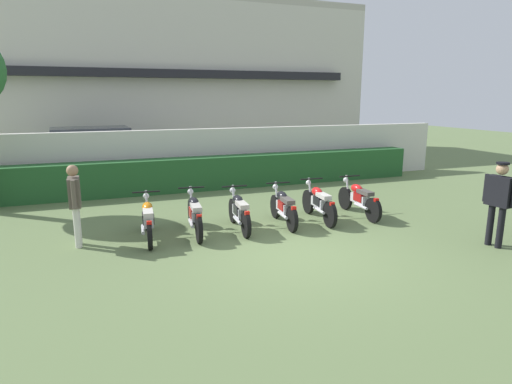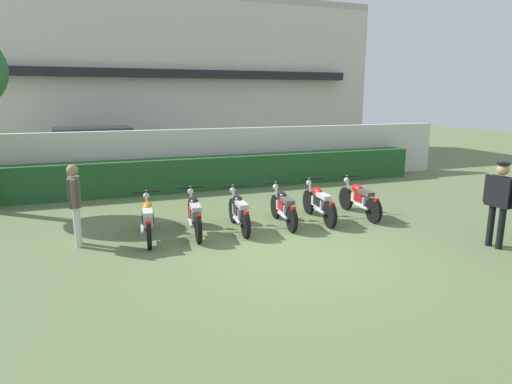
{
  "view_description": "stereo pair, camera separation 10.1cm",
  "coord_description": "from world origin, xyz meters",
  "px_view_note": "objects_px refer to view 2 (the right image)",
  "views": [
    {
      "loc": [
        -3.54,
        -7.26,
        3.0
      ],
      "look_at": [
        0.0,
        2.19,
        0.77
      ],
      "focal_mm": 30.29,
      "sensor_mm": 36.0,
      "label": 1
    },
    {
      "loc": [
        -3.44,
        -7.3,
        3.0
      ],
      "look_at": [
        0.0,
        2.19,
        0.77
      ],
      "focal_mm": 30.29,
      "sensor_mm": 36.0,
      "label": 2
    }
  ],
  "objects_px": {
    "motorcycle_in_row_2": "(239,211)",
    "motorcycle_in_row_3": "(283,207)",
    "motorcycle_in_row_4": "(319,202)",
    "motorcycle_in_row_5": "(359,199)",
    "parked_car": "(98,153)",
    "motorcycle_in_row_0": "(148,219)",
    "inspector_person": "(75,198)",
    "officer_0": "(499,198)",
    "motorcycle_in_row_1": "(194,214)"
  },
  "relations": [
    {
      "from": "motorcycle_in_row_2",
      "to": "motorcycle_in_row_3",
      "type": "xyz_separation_m",
      "value": [
        1.12,
        0.02,
        0.0
      ]
    },
    {
      "from": "motorcycle_in_row_4",
      "to": "motorcycle_in_row_5",
      "type": "height_order",
      "value": "motorcycle_in_row_4"
    },
    {
      "from": "parked_car",
      "to": "motorcycle_in_row_3",
      "type": "bearing_deg",
      "value": -67.42
    },
    {
      "from": "motorcycle_in_row_3",
      "to": "motorcycle_in_row_0",
      "type": "bearing_deg",
      "value": 94.72
    },
    {
      "from": "motorcycle_in_row_2",
      "to": "motorcycle_in_row_4",
      "type": "relative_size",
      "value": 0.93
    },
    {
      "from": "parked_car",
      "to": "motorcycle_in_row_0",
      "type": "distance_m",
      "value": 8.11
    },
    {
      "from": "motorcycle_in_row_0",
      "to": "inspector_person",
      "type": "bearing_deg",
      "value": 92.05
    },
    {
      "from": "officer_0",
      "to": "parked_car",
      "type": "bearing_deg",
      "value": -62.39
    },
    {
      "from": "officer_0",
      "to": "inspector_person",
      "type": "bearing_deg",
      "value": -27.31
    },
    {
      "from": "motorcycle_in_row_4",
      "to": "motorcycle_in_row_3",
      "type": "bearing_deg",
      "value": 97.25
    },
    {
      "from": "parked_car",
      "to": "inspector_person",
      "type": "xyz_separation_m",
      "value": [
        -0.49,
        -7.98,
        0.06
      ]
    },
    {
      "from": "motorcycle_in_row_2",
      "to": "motorcycle_in_row_3",
      "type": "height_order",
      "value": "same"
    },
    {
      "from": "motorcycle_in_row_5",
      "to": "inspector_person",
      "type": "xyz_separation_m",
      "value": [
        -6.69,
        0.03,
        0.55
      ]
    },
    {
      "from": "motorcycle_in_row_2",
      "to": "motorcycle_in_row_5",
      "type": "bearing_deg",
      "value": -84.52
    },
    {
      "from": "parked_car",
      "to": "motorcycle_in_row_0",
      "type": "bearing_deg",
      "value": -87.75
    },
    {
      "from": "motorcycle_in_row_4",
      "to": "inspector_person",
      "type": "relative_size",
      "value": 1.15
    },
    {
      "from": "motorcycle_in_row_4",
      "to": "inspector_person",
      "type": "distance_m",
      "value": 5.55
    },
    {
      "from": "parked_car",
      "to": "motorcycle_in_row_4",
      "type": "distance_m",
      "value": 9.48
    },
    {
      "from": "motorcycle_in_row_2",
      "to": "motorcycle_in_row_1",
      "type": "bearing_deg",
      "value": 91.12
    },
    {
      "from": "parked_car",
      "to": "motorcycle_in_row_4",
      "type": "xyz_separation_m",
      "value": [
        5.04,
        -8.02,
        -0.48
      ]
    },
    {
      "from": "motorcycle_in_row_3",
      "to": "motorcycle_in_row_4",
      "type": "bearing_deg",
      "value": -82.66
    },
    {
      "from": "motorcycle_in_row_2",
      "to": "officer_0",
      "type": "distance_m",
      "value": 5.41
    },
    {
      "from": "motorcycle_in_row_3",
      "to": "officer_0",
      "type": "height_order",
      "value": "officer_0"
    },
    {
      "from": "motorcycle_in_row_0",
      "to": "motorcycle_in_row_2",
      "type": "xyz_separation_m",
      "value": [
        2.04,
        -0.04,
        -0.0
      ]
    },
    {
      "from": "motorcycle_in_row_1",
      "to": "inspector_person",
      "type": "height_order",
      "value": "inspector_person"
    },
    {
      "from": "motorcycle_in_row_1",
      "to": "inspector_person",
      "type": "relative_size",
      "value": 1.15
    },
    {
      "from": "motorcycle_in_row_2",
      "to": "motorcycle_in_row_5",
      "type": "xyz_separation_m",
      "value": [
        3.26,
        0.07,
        0.01
      ]
    },
    {
      "from": "parked_car",
      "to": "motorcycle_in_row_3",
      "type": "relative_size",
      "value": 2.57
    },
    {
      "from": "officer_0",
      "to": "motorcycle_in_row_4",
      "type": "bearing_deg",
      "value": -57.28
    },
    {
      "from": "parked_car",
      "to": "motorcycle_in_row_1",
      "type": "relative_size",
      "value": 2.39
    },
    {
      "from": "parked_car",
      "to": "motorcycle_in_row_2",
      "type": "distance_m",
      "value": 8.61
    },
    {
      "from": "motorcycle_in_row_4",
      "to": "officer_0",
      "type": "bearing_deg",
      "value": -135.8
    },
    {
      "from": "motorcycle_in_row_3",
      "to": "motorcycle_in_row_2",
      "type": "bearing_deg",
      "value": 96.07
    },
    {
      "from": "motorcycle_in_row_0",
      "to": "motorcycle_in_row_4",
      "type": "height_order",
      "value": "motorcycle_in_row_4"
    },
    {
      "from": "motorcycle_in_row_3",
      "to": "motorcycle_in_row_4",
      "type": "relative_size",
      "value": 0.93
    },
    {
      "from": "parked_car",
      "to": "inspector_person",
      "type": "relative_size",
      "value": 2.75
    },
    {
      "from": "motorcycle_in_row_2",
      "to": "motorcycle_in_row_3",
      "type": "bearing_deg",
      "value": -84.65
    },
    {
      "from": "motorcycle_in_row_1",
      "to": "officer_0",
      "type": "height_order",
      "value": "officer_0"
    },
    {
      "from": "parked_car",
      "to": "motorcycle_in_row_5",
      "type": "xyz_separation_m",
      "value": [
        6.2,
        -8.01,
        -0.49
      ]
    },
    {
      "from": "motorcycle_in_row_1",
      "to": "motorcycle_in_row_5",
      "type": "bearing_deg",
      "value": -84.62
    },
    {
      "from": "motorcycle_in_row_1",
      "to": "motorcycle_in_row_2",
      "type": "distance_m",
      "value": 1.02
    },
    {
      "from": "motorcycle_in_row_1",
      "to": "motorcycle_in_row_0",
      "type": "bearing_deg",
      "value": 96.35
    },
    {
      "from": "motorcycle_in_row_0",
      "to": "motorcycle_in_row_2",
      "type": "relative_size",
      "value": 1.07
    },
    {
      "from": "motorcycle_in_row_5",
      "to": "officer_0",
      "type": "distance_m",
      "value": 3.29
    },
    {
      "from": "motorcycle_in_row_0",
      "to": "inspector_person",
      "type": "xyz_separation_m",
      "value": [
        -1.4,
        0.07,
        0.55
      ]
    },
    {
      "from": "parked_car",
      "to": "officer_0",
      "type": "relative_size",
      "value": 2.66
    },
    {
      "from": "motorcycle_in_row_2",
      "to": "motorcycle_in_row_5",
      "type": "relative_size",
      "value": 0.93
    },
    {
      "from": "motorcycle_in_row_1",
      "to": "motorcycle_in_row_2",
      "type": "bearing_deg",
      "value": -87.93
    },
    {
      "from": "motorcycle_in_row_4",
      "to": "inspector_person",
      "type": "bearing_deg",
      "value": 94.46
    },
    {
      "from": "motorcycle_in_row_1",
      "to": "motorcycle_in_row_2",
      "type": "height_order",
      "value": "motorcycle_in_row_1"
    }
  ]
}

